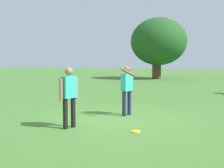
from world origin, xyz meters
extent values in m
plane|color=#447530|center=(0.00, 0.00, 0.00)|extent=(120.00, 120.00, 0.00)
cylinder|color=black|center=(-1.14, -1.51, 0.41)|extent=(0.13, 0.13, 0.82)
cylinder|color=black|center=(-1.00, -1.29, 0.41)|extent=(0.13, 0.13, 0.82)
cube|color=#33B2AD|center=(-1.07, -1.40, 1.11)|extent=(0.39, 0.44, 0.58)
sphere|color=#9E7051|center=(-1.07, -1.40, 1.53)|extent=(0.21, 0.21, 0.21)
cylinder|color=#9E7051|center=(-1.20, -1.62, 1.06)|extent=(0.09, 0.09, 0.58)
cylinder|color=#9E7051|center=(-0.93, -1.18, 1.06)|extent=(0.09, 0.09, 0.58)
cylinder|color=#1E234C|center=(0.23, 0.74, 0.41)|extent=(0.13, 0.13, 0.82)
cylinder|color=#1E234C|center=(0.09, 0.52, 0.41)|extent=(0.13, 0.13, 0.82)
cube|color=#33B2AD|center=(0.16, 0.63, 1.11)|extent=(0.39, 0.44, 0.58)
sphere|color=brown|center=(0.16, 0.63, 1.53)|extent=(0.21, 0.21, 0.21)
cylinder|color=brown|center=(0.29, 0.85, 1.06)|extent=(0.09, 0.09, 0.58)
cylinder|color=brown|center=(0.26, 0.26, 1.45)|extent=(0.54, 0.38, 0.28)
cylinder|color=yellow|center=(0.74, -1.42, 0.01)|extent=(0.26, 0.26, 0.03)
cylinder|color=brown|center=(-0.19, 20.06, 1.66)|extent=(0.51, 0.51, 3.32)
ellipsoid|color=#286023|center=(-0.19, 20.06, 4.34)|extent=(3.70, 3.70, 3.15)
cylinder|color=#4C3823|center=(0.19, 19.98, 1.13)|extent=(0.59, 0.59, 2.26)
ellipsoid|color=#21511E|center=(0.19, 19.98, 3.83)|extent=(5.71, 5.71, 4.85)
camera|label=1|loc=(1.63, -8.10, 1.80)|focal=42.99mm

